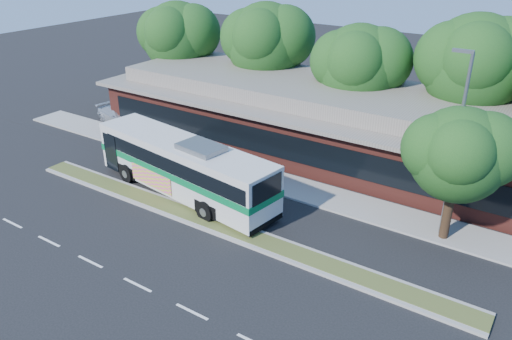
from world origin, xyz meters
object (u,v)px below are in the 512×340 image
object	(u,v)px
transit_bus	(184,164)
sedan	(119,115)
sidewalk_tree	(467,153)
lamp_post	(456,143)

from	to	relation	value
transit_bus	sedan	world-z (taller)	transit_bus
transit_bus	sedan	distance (m)	13.66
sedan	sidewalk_tree	size ratio (longest dim) A/B	0.65
lamp_post	transit_bus	xyz separation A→B (m)	(-13.22, -3.61, -2.99)
lamp_post	sedan	xyz separation A→B (m)	(-25.36, 2.53, -4.27)
lamp_post	transit_bus	world-z (taller)	lamp_post
sedan	sidewalk_tree	bearing A→B (deg)	-86.18
transit_bus	sidewalk_tree	distance (m)	14.48
sidewalk_tree	sedan	bearing A→B (deg)	174.17
transit_bus	sidewalk_tree	xyz separation A→B (m)	(13.79, 3.49, 2.66)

